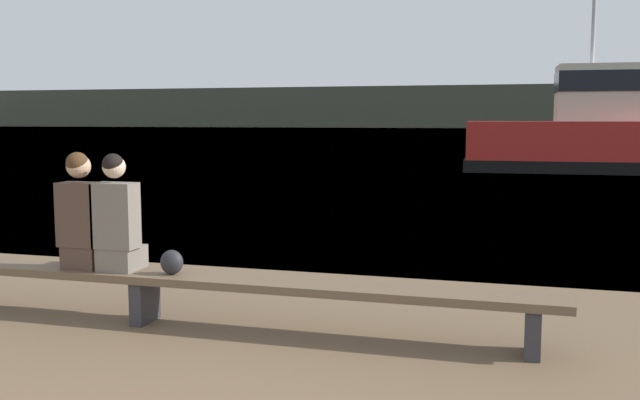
{
  "coord_description": "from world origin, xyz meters",
  "views": [
    {
      "loc": [
        2.19,
        -2.19,
        1.84
      ],
      "look_at": [
        -0.26,
        6.45,
        0.81
      ],
      "focal_mm": 40.0,
      "sensor_mm": 36.0,
      "label": 1
    }
  ],
  "objects_px": {
    "person_left": "(82,216)",
    "person_right": "(117,219)",
    "tugboat_red": "(588,138)",
    "bench_main": "(144,281)",
    "shopping_bag": "(172,262)"
  },
  "relations": [
    {
      "from": "bench_main",
      "to": "person_right",
      "type": "distance_m",
      "value": 0.61
    },
    {
      "from": "tugboat_red",
      "to": "shopping_bag",
      "type": "bearing_deg",
      "value": 163.96
    },
    {
      "from": "person_right",
      "to": "person_left",
      "type": "bearing_deg",
      "value": -179.84
    },
    {
      "from": "person_right",
      "to": "bench_main",
      "type": "bearing_deg",
      "value": -0.51
    },
    {
      "from": "bench_main",
      "to": "shopping_bag",
      "type": "bearing_deg",
      "value": -2.68
    },
    {
      "from": "person_left",
      "to": "tugboat_red",
      "type": "relative_size",
      "value": 0.13
    },
    {
      "from": "bench_main",
      "to": "person_right",
      "type": "xyz_separation_m",
      "value": [
        -0.26,
        0.0,
        0.55
      ]
    },
    {
      "from": "bench_main",
      "to": "shopping_bag",
      "type": "relative_size",
      "value": 33.45
    },
    {
      "from": "shopping_bag",
      "to": "tugboat_red",
      "type": "relative_size",
      "value": 0.03
    },
    {
      "from": "bench_main",
      "to": "person_left",
      "type": "height_order",
      "value": "person_left"
    },
    {
      "from": "person_right",
      "to": "tugboat_red",
      "type": "relative_size",
      "value": 0.13
    },
    {
      "from": "bench_main",
      "to": "shopping_bag",
      "type": "height_order",
      "value": "shopping_bag"
    },
    {
      "from": "person_left",
      "to": "shopping_bag",
      "type": "height_order",
      "value": "person_left"
    },
    {
      "from": "person_right",
      "to": "tugboat_red",
      "type": "height_order",
      "value": "tugboat_red"
    },
    {
      "from": "person_left",
      "to": "person_right",
      "type": "xyz_separation_m",
      "value": [
        0.37,
        0.0,
        -0.02
      ]
    }
  ]
}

